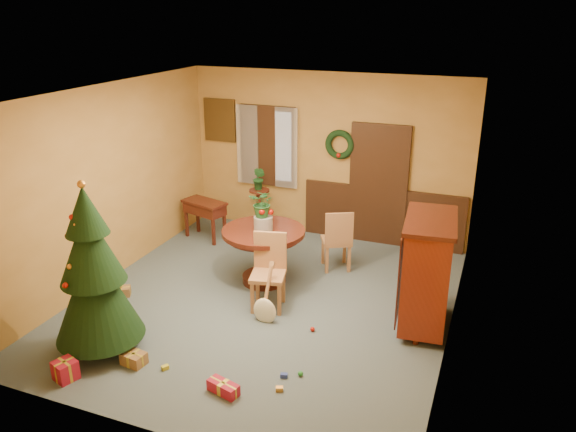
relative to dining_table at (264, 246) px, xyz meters
The scene contains 21 objects.
room_envelope 2.23m from the dining_table, 77.49° to the left, with size 5.50×5.50×5.50m.
dining_table is the anchor object (origin of this frame).
urn 0.36m from the dining_table, 90.00° to the right, with size 0.28×0.28×0.20m, color slate.
centerpiece_plant 0.67m from the dining_table, 90.00° to the right, with size 0.38×0.33×0.42m, color #1E4C23.
chair_near 0.71m from the dining_table, 60.59° to the right, with size 0.55×0.55×1.05m.
chair_far 1.20m from the dining_table, 40.89° to the left, with size 0.58×0.58×1.00m.
guitar 1.17m from the dining_table, 65.98° to the right, with size 0.32×0.15×0.76m, color beige, non-canonical shape.
plant_stand 1.68m from the dining_table, 116.15° to the left, with size 0.36×0.36×0.92m.
stand_plant 1.76m from the dining_table, 116.15° to the left, with size 0.23×0.18×0.41m, color #19471E.
christmas_tree 2.63m from the dining_table, 115.43° to the right, with size 1.04×1.04×2.15m.
writing_desk 2.02m from the dining_table, 144.75° to the left, with size 0.87×0.59×0.70m.
sideboard 2.45m from the dining_table, ahead, with size 0.72×1.21×1.49m.
gift_a 2.59m from the dining_table, 103.07° to the right, with size 0.29×0.23×0.15m.
gift_b 3.22m from the dining_table, 110.44° to the right, with size 0.29×0.29×0.23m.
gift_c 2.15m from the dining_table, 146.37° to the right, with size 0.29×0.27×0.13m.
gift_d 2.69m from the dining_table, 76.00° to the right, with size 0.39×0.24×0.13m.
toy_a 2.44m from the dining_table, 61.01° to the right, with size 0.08×0.05×0.05m, color #233799.
toy_b 2.44m from the dining_table, 56.46° to the right, with size 0.06×0.06×0.06m, color #258831.
toy_c 2.50m from the dining_table, 94.22° to the right, with size 0.08×0.05×0.05m, color gold.
toy_d 1.65m from the dining_table, 42.80° to the right, with size 0.06×0.06×0.06m, color #AE160B.
toy_e 2.66m from the dining_table, 62.74° to the right, with size 0.08×0.05×0.05m, color orange.
Camera 1 is at (2.84, -6.37, 3.92)m, focal length 35.00 mm.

